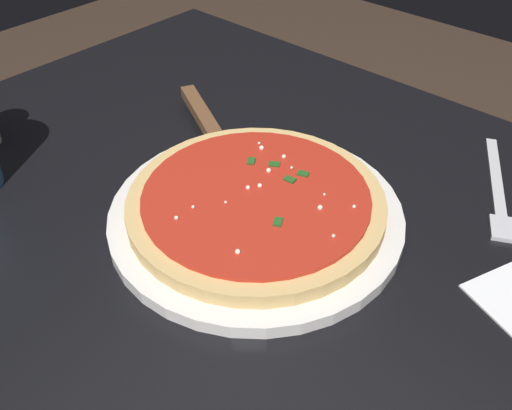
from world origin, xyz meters
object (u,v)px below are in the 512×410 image
object	(u,v)px
serving_plate	(256,214)
pizza	(256,202)
pizza_server	(211,131)
fork	(497,191)

from	to	relation	value
serving_plate	pizza	world-z (taller)	pizza
pizza	pizza_server	distance (m)	0.15
serving_plate	pizza_server	distance (m)	0.15
pizza_server	fork	bearing A→B (deg)	-155.12
pizza_server	fork	xyz separation A→B (m)	(-0.31, -0.14, -0.02)
serving_plate	pizza_server	xyz separation A→B (m)	(0.14, -0.07, 0.01)
pizza_server	fork	size ratio (longest dim) A/B	1.25
serving_plate	pizza_server	bearing A→B (deg)	-26.95
fork	pizza	bearing A→B (deg)	51.26
serving_plate	fork	world-z (taller)	serving_plate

